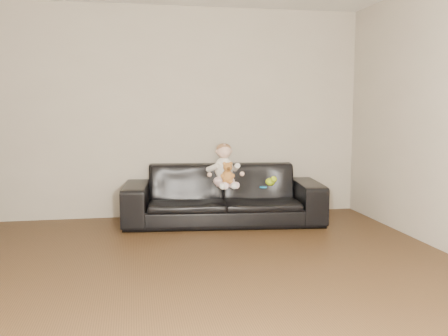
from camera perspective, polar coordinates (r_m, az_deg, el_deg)
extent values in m
plane|color=#462E18|center=(3.78, -3.88, -14.19)|extent=(5.50, 5.50, 0.00)
plane|color=#B7AD99|center=(6.27, -6.84, 6.29)|extent=(5.00, 0.00, 5.00)
plane|color=#B7AD99|center=(0.85, 16.71, 2.71)|extent=(5.00, 0.00, 5.00)
imported|color=black|center=(5.94, -0.11, -3.01)|extent=(2.41, 1.14, 0.68)
ellipsoid|color=#F9D3DA|center=(5.80, 0.00, -1.49)|extent=(0.31, 0.29, 0.14)
ellipsoid|color=white|center=(5.80, -0.03, -0.03)|extent=(0.27, 0.24, 0.26)
sphere|color=beige|center=(5.76, 0.00, 1.96)|extent=(0.22, 0.22, 0.17)
ellipsoid|color=#8C603F|center=(5.77, -0.02, 2.23)|extent=(0.22, 0.22, 0.12)
cylinder|color=#F9D3DA|center=(5.64, -0.23, -1.95)|extent=(0.14, 0.22, 0.08)
cylinder|color=#F9D3DA|center=(5.66, 0.82, -1.92)|extent=(0.14, 0.22, 0.08)
sphere|color=white|center=(5.53, -0.13, -2.12)|extent=(0.09, 0.09, 0.07)
sphere|color=white|center=(5.55, 1.14, -2.09)|extent=(0.09, 0.09, 0.07)
cylinder|color=white|center=(5.72, -1.27, 0.02)|extent=(0.12, 0.19, 0.12)
cylinder|color=white|center=(5.77, 1.41, 0.08)|extent=(0.12, 0.19, 0.12)
ellipsoid|color=#AE6F31|center=(5.64, 0.40, -1.01)|extent=(0.17, 0.17, 0.15)
sphere|color=#AE6F31|center=(5.61, 0.43, 0.10)|extent=(0.14, 0.14, 0.10)
sphere|color=#AE6F31|center=(5.61, 0.04, 0.50)|extent=(0.06, 0.06, 0.04)
sphere|color=#AE6F31|center=(5.62, 0.78, 0.52)|extent=(0.06, 0.06, 0.04)
sphere|color=#593819|center=(5.56, 0.52, -0.07)|extent=(0.06, 0.06, 0.04)
ellipsoid|color=#AAD218|center=(5.91, 5.30, -1.58)|extent=(0.14, 0.16, 0.09)
sphere|color=#C84D17|center=(5.91, 5.40, -1.73)|extent=(0.08, 0.08, 0.06)
cylinder|color=#1983C9|center=(5.76, 4.52, -2.20)|extent=(0.10, 0.10, 0.01)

